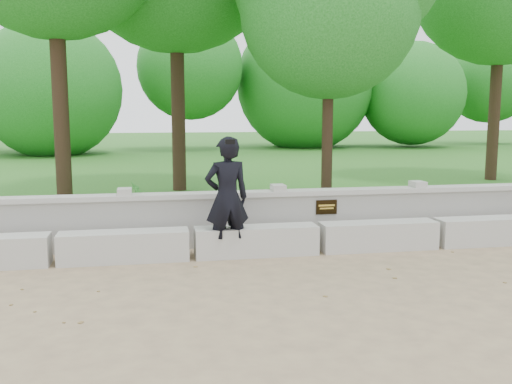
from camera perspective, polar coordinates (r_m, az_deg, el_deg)
The scene contains 7 objects.
ground at distance 7.41m, azimuth 10.56°, elevation -9.46°, with size 80.00×80.00×0.00m, color #9F8762.
lawn at distance 20.84m, azimuth -3.39°, elevation 2.37°, with size 40.00×22.00×0.25m, color #285C1E.
concrete_bench at distance 9.08m, azimuth 6.28°, elevation -4.61°, with size 11.90×0.45×0.45m.
parapet_wall at distance 9.69m, azimuth 5.11°, elevation -2.34°, with size 12.50×0.35×0.90m.
man_main at distance 8.55m, azimuth -2.92°, elevation -0.60°, with size 0.72×0.65×1.85m.
shrub_a at distance 11.38m, azimuth -11.93°, elevation -0.49°, with size 0.31×0.21×0.60m, color #2C7427.
shrub_b at distance 10.25m, azimuth 1.78°, elevation -1.36°, with size 0.31×0.25×0.56m, color #2C7427.
Camera 1 is at (-2.59, -6.57, 2.22)m, focal length 40.00 mm.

